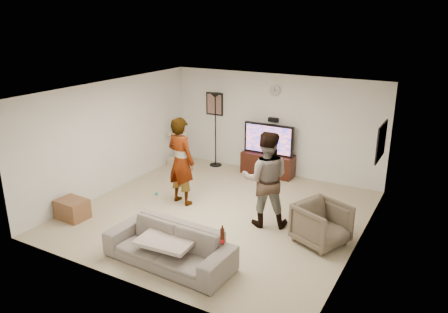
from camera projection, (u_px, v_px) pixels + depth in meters
The scene contains 24 objects.
floor at pixel (219, 213), 8.83m from camera, with size 5.50×5.50×0.02m, color tan.
ceiling at pixel (218, 90), 8.04m from camera, with size 5.50×5.50×0.02m, color white.
wall_back at pixel (274, 124), 10.71m from camera, with size 5.50×0.04×2.50m, color silver.
wall_front at pixel (122, 207), 6.16m from camera, with size 5.50×0.04×2.50m, color silver.
wall_left at pixel (113, 136), 9.71m from camera, with size 0.04×5.50×2.50m, color silver.
wall_right at pixel (362, 180), 7.16m from camera, with size 0.04×5.50×2.50m, color silver.
wall_clock at pixel (275, 90), 10.42m from camera, with size 0.26×0.26×0.04m, color white.
wall_speaker at pixel (273, 120), 10.62m from camera, with size 0.25×0.10×0.10m, color black.
picture_back at pixel (215, 104), 11.37m from camera, with size 0.42×0.03×0.52m, color #77574E.
picture_right at pixel (381, 141), 8.41m from camera, with size 0.03×0.78×0.62m, color #E7865E.
tv_stand at pixel (268, 164), 10.83m from camera, with size 1.32×0.45×0.55m, color black.
console_box at pixel (263, 179), 10.55m from camera, with size 0.40×0.30×0.07m, color #B0B1B8.
tv at pixel (269, 139), 10.62m from camera, with size 1.28×0.08×0.76m, color black.
tv_screen at pixel (268, 140), 10.58m from camera, with size 1.18×0.01×0.67m, color #FE6846.
floor_lamp at pixel (215, 130), 11.27m from camera, with size 0.32×0.32×1.94m, color black.
cat_tree at pixel (177, 142), 11.37m from camera, with size 0.42×0.42×1.30m, color #BFB18F.
person_left at pixel (181, 161), 9.02m from camera, with size 0.68×0.45×1.87m, color #B0B0B1.
person_right at pixel (266, 179), 8.07m from camera, with size 0.90×0.70×1.85m, color #41588F.
sofa at pixel (169, 246), 6.95m from camera, with size 2.15×0.84×0.63m, color slate.
throw_blanket at pixel (168, 240), 6.93m from camera, with size 0.90×0.70×0.06m, color beige.
beer_bottle at pixel (222, 236), 6.36m from camera, with size 0.06×0.06×0.25m, color #391408.
armchair at pixel (321, 224), 7.55m from camera, with size 0.80×0.82×0.75m, color brown.
side_table at pixel (72, 209), 8.54m from camera, with size 0.59×0.44×0.39m, color brown.
toy_ball at pixel (156, 194), 9.67m from camera, with size 0.07×0.07×0.07m, color #109A98.
Camera 1 is at (4.02, -6.94, 3.87)m, focal length 34.70 mm.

